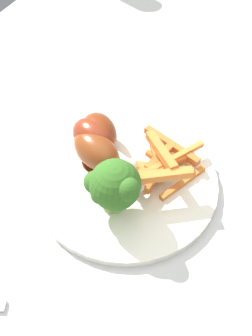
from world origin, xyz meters
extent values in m
plane|color=#333338|center=(0.00, 0.00, 0.00)|extent=(6.00, 6.00, 0.00)
cube|color=#B7B7BC|center=(0.00, 0.00, 0.73)|extent=(1.28, 0.82, 0.03)
cylinder|color=gray|center=(0.58, 0.35, 0.36)|extent=(0.06, 0.06, 0.72)
cylinder|color=white|center=(-0.02, -0.05, 0.75)|extent=(0.25, 0.25, 0.01)
cylinder|color=#7BBC4E|center=(-0.07, -0.06, 0.77)|extent=(0.02, 0.02, 0.03)
sphere|color=#30611F|center=(-0.07, -0.06, 0.81)|extent=(0.06, 0.06, 0.06)
sphere|color=#30611F|center=(-0.07, -0.03, 0.80)|extent=(0.03, 0.03, 0.03)
sphere|color=#30611F|center=(-0.05, -0.05, 0.81)|extent=(0.03, 0.03, 0.03)
sphere|color=#30611F|center=(-0.05, -0.04, 0.81)|extent=(0.03, 0.03, 0.03)
sphere|color=#30611F|center=(-0.08, -0.05, 0.81)|extent=(0.03, 0.03, 0.03)
sphere|color=#30611F|center=(-0.08, -0.08, 0.82)|extent=(0.03, 0.03, 0.03)
cylinder|color=#7FA054|center=(-0.07, -0.05, 0.77)|extent=(0.02, 0.02, 0.02)
sphere|color=#32612B|center=(-0.07, -0.05, 0.80)|extent=(0.04, 0.04, 0.04)
sphere|color=#32612B|center=(-0.07, -0.06, 0.80)|extent=(0.02, 0.02, 0.02)
sphere|color=#32612B|center=(-0.08, -0.04, 0.80)|extent=(0.02, 0.02, 0.02)
sphere|color=#32612B|center=(-0.08, -0.04, 0.80)|extent=(0.01, 0.01, 0.01)
sphere|color=#32612B|center=(-0.09, -0.05, 0.80)|extent=(0.01, 0.01, 0.01)
cube|color=orange|center=(0.01, -0.09, 0.77)|extent=(0.03, 0.09, 0.01)
cube|color=orange|center=(0.02, -0.08, 0.77)|extent=(0.06, 0.04, 0.01)
cube|color=orange|center=(0.02, -0.10, 0.78)|extent=(0.09, 0.07, 0.01)
cube|color=orange|center=(-0.03, -0.09, 0.80)|extent=(0.06, 0.09, 0.01)
cube|color=orange|center=(0.00, -0.13, 0.76)|extent=(0.08, 0.05, 0.01)
cube|color=#C0672B|center=(-0.01, -0.09, 0.78)|extent=(0.07, 0.02, 0.01)
cube|color=orange|center=(0.01, -0.09, 0.77)|extent=(0.08, 0.07, 0.01)
cube|color=orange|center=(0.01, -0.09, 0.80)|extent=(0.06, 0.06, 0.01)
cube|color=orange|center=(-0.01, -0.09, 0.78)|extent=(0.03, 0.06, 0.01)
cube|color=#BE662B|center=(0.05, -0.09, 0.78)|extent=(0.05, 0.09, 0.01)
cube|color=#C4692C|center=(0.02, -0.08, 0.78)|extent=(0.06, 0.03, 0.01)
cube|color=#C5692C|center=(0.02, -0.09, 0.76)|extent=(0.03, 0.07, 0.01)
cylinder|color=#501B0B|center=(0.02, 0.01, 0.76)|extent=(0.05, 0.05, 0.00)
ellipsoid|color=maroon|center=(0.02, 0.01, 0.79)|extent=(0.09, 0.09, 0.05)
cylinder|color=beige|center=(-0.02, -0.02, 0.78)|extent=(0.03, 0.03, 0.01)
sphere|color=silver|center=(-0.04, -0.03, 0.78)|extent=(0.02, 0.02, 0.02)
cylinder|color=#58190D|center=(0.01, 0.01, 0.76)|extent=(0.05, 0.05, 0.00)
ellipsoid|color=maroon|center=(0.01, 0.01, 0.79)|extent=(0.07, 0.09, 0.05)
cylinder|color=beige|center=(-0.01, -0.04, 0.78)|extent=(0.02, 0.04, 0.01)
sphere|color=silver|center=(-0.01, -0.05, 0.78)|extent=(0.02, 0.02, 0.02)
cylinder|color=#56200E|center=(-0.01, 0.00, 0.76)|extent=(0.04, 0.04, 0.00)
ellipsoid|color=brown|center=(-0.01, 0.00, 0.78)|extent=(0.08, 0.09, 0.05)
cylinder|color=beige|center=(-0.03, -0.06, 0.78)|extent=(0.03, 0.04, 0.01)
sphere|color=silver|center=(-0.04, -0.07, 0.78)|extent=(0.02, 0.02, 0.02)
camera|label=1|loc=(-0.30, -0.16, 1.14)|focal=37.41mm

